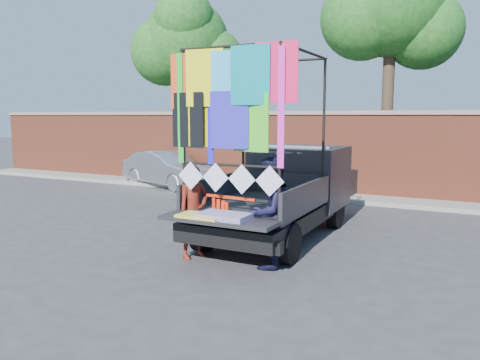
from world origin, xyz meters
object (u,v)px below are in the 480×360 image
at_px(woman, 194,211).
at_px(man, 270,213).
at_px(sedan, 168,169).
at_px(pickup_truck, 290,189).

height_order(woman, man, man).
bearing_deg(sedan, woman, -124.09).
relative_size(sedan, woman, 2.33).
bearing_deg(woman, sedan, 61.44).
bearing_deg(woman, pickup_truck, 6.21).
relative_size(woman, man, 0.90).
relative_size(pickup_truck, sedan, 1.48).
xyz_separation_m(pickup_truck, man, (0.61, -2.52, 0.01)).
distance_m(sedan, man, 9.28).
xyz_separation_m(sedan, woman, (5.27, -6.56, 0.19)).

